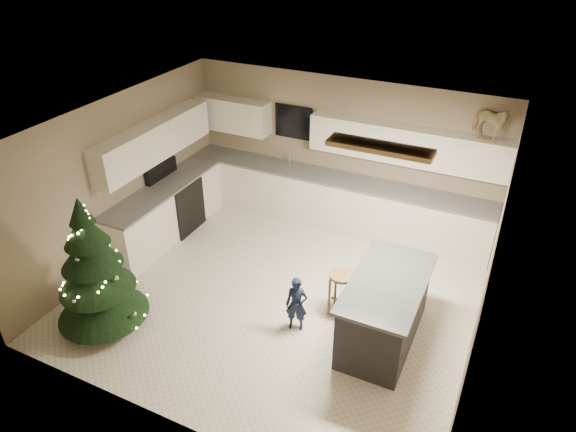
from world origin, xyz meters
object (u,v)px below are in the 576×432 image
object	(u,v)px
bar_stool	(341,284)
rocking_horse	(490,122)
christmas_tree	(96,276)
toddler	(297,304)
island	(385,310)

from	to	relation	value
bar_stool	rocking_horse	bearing A→B (deg)	60.13
christmas_tree	toddler	size ratio (longest dim) A/B	2.45
bar_stool	toddler	size ratio (longest dim) A/B	0.81
bar_stool	christmas_tree	xyz separation A→B (m)	(-2.82, -1.61, 0.32)
christmas_tree	toddler	distance (m)	2.66
toddler	rocking_horse	size ratio (longest dim) A/B	1.25
bar_stool	toddler	distance (m)	0.70
christmas_tree	toddler	bearing A→B (deg)	23.72
bar_stool	christmas_tree	bearing A→B (deg)	-150.25
christmas_tree	toddler	xyz separation A→B (m)	(2.40, 1.06, -0.41)
bar_stool	rocking_horse	world-z (taller)	rocking_horse
island	toddler	bearing A→B (deg)	-164.42
rocking_horse	bar_stool	bearing A→B (deg)	174.33
island	rocking_horse	distance (m)	3.19
island	bar_stool	distance (m)	0.73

